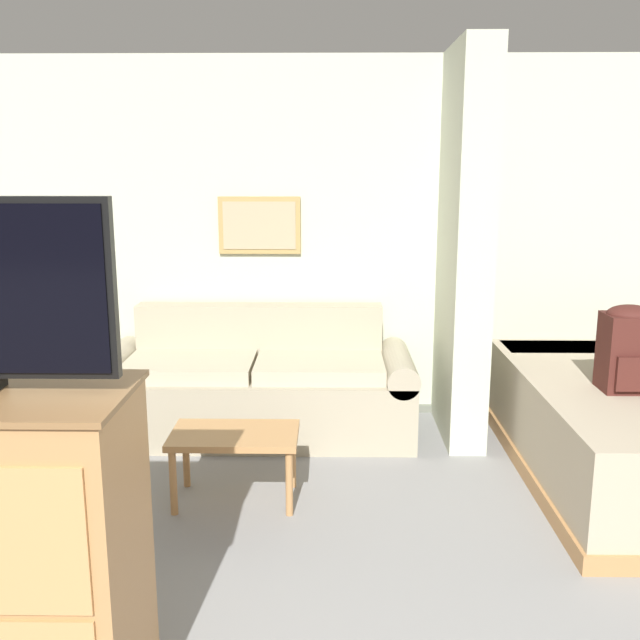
% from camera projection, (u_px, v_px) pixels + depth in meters
% --- Properties ---
extents(wall_back, '(6.42, 0.16, 2.60)m').
position_uv_depth(wall_back, '(341.00, 241.00, 5.23)').
color(wall_back, beige).
rests_on(wall_back, ground_plane).
extents(wall_partition_pillar, '(0.24, 0.85, 2.60)m').
position_uv_depth(wall_partition_pillar, '(464.00, 248.00, 4.75)').
color(wall_partition_pillar, beige).
rests_on(wall_partition_pillar, ground_plane).
extents(couch, '(2.18, 0.84, 0.86)m').
position_uv_depth(couch, '(257.00, 388.00, 4.98)').
color(couch, tan).
rests_on(couch, ground_plane).
extents(coffee_table, '(0.70, 0.43, 0.40)m').
position_uv_depth(coffee_table, '(235.00, 441.00, 3.93)').
color(coffee_table, '#B27F4C').
rests_on(coffee_table, ground_plane).
extents(side_table, '(0.44, 0.44, 0.57)m').
position_uv_depth(side_table, '(73.00, 369.00, 4.89)').
color(side_table, '#B27F4C').
rests_on(side_table, ground_plane).
extents(table_lamp, '(0.35, 0.35, 0.47)m').
position_uv_depth(table_lamp, '(68.00, 310.00, 4.80)').
color(table_lamp, tan).
rests_on(table_lamp, side_table).
extents(bed, '(1.41, 2.17, 0.59)m').
position_uv_depth(bed, '(640.00, 428.00, 4.26)').
color(bed, '#B27F4C').
rests_on(bed, ground_plane).
extents(backpack, '(0.28, 0.26, 0.49)m').
position_uv_depth(backpack, '(628.00, 347.00, 3.98)').
color(backpack, '#471E19').
rests_on(backpack, bed).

